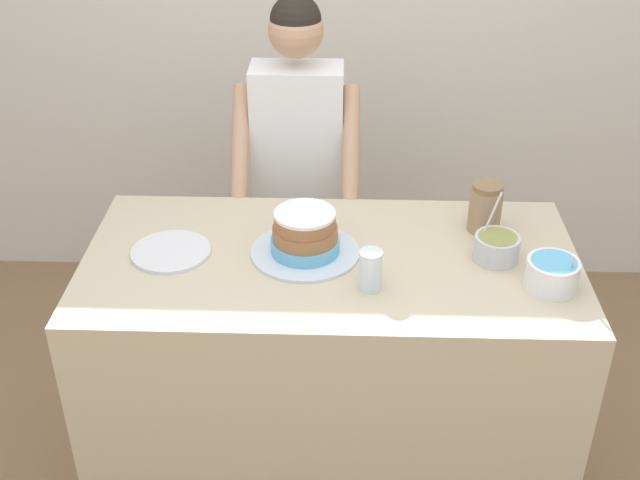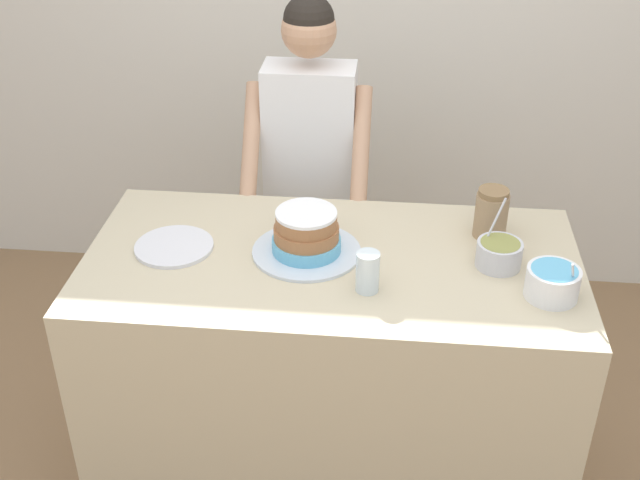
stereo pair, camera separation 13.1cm
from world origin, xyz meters
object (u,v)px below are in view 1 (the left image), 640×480
(frosting_bowl_olive, at_px, (497,247))
(drinking_glass, at_px, (370,270))
(cake, at_px, (305,236))
(frosting_bowl_blue, at_px, (552,273))
(stoneware_jar, at_px, (485,208))
(person_baker, at_px, (298,161))
(ceramic_plate, at_px, (171,252))

(frosting_bowl_olive, bearing_deg, drinking_glass, -156.62)
(cake, bearing_deg, frosting_bowl_blue, -12.60)
(stoneware_jar, bearing_deg, person_baker, 145.22)
(frosting_bowl_blue, bearing_deg, frosting_bowl_olive, 132.73)
(person_baker, xyz_separation_m, frosting_bowl_olive, (0.62, -0.60, 0.02))
(frosting_bowl_blue, xyz_separation_m, ceramic_plate, (-1.10, 0.14, -0.04))
(person_baker, xyz_separation_m, frosting_bowl_blue, (0.75, -0.74, 0.02))
(person_baker, bearing_deg, stoneware_jar, -34.78)
(person_baker, height_order, stoneware_jar, person_baker)
(drinking_glass, bearing_deg, frosting_bowl_olive, 23.38)
(cake, height_order, frosting_bowl_blue, frosting_bowl_blue)
(frosting_bowl_blue, bearing_deg, drinking_glass, -177.78)
(ceramic_plate, bearing_deg, frosting_bowl_blue, -7.34)
(person_baker, distance_m, drinking_glass, 0.80)
(ceramic_plate, bearing_deg, drinking_glass, -15.20)
(frosting_bowl_blue, bearing_deg, ceramic_plate, 172.66)
(person_baker, relative_size, cake, 4.74)
(frosting_bowl_olive, relative_size, stoneware_jar, 1.22)
(frosting_bowl_blue, relative_size, stoneware_jar, 0.93)
(person_baker, xyz_separation_m, stoneware_jar, (0.61, -0.42, 0.05))
(drinking_glass, bearing_deg, stoneware_jar, 42.68)
(person_baker, xyz_separation_m, cake, (0.06, -0.58, 0.03))
(drinking_glass, relative_size, stoneware_jar, 0.75)
(person_baker, distance_m, ceramic_plate, 0.69)
(frosting_bowl_olive, xyz_separation_m, ceramic_plate, (-0.97, -0.00, -0.04))
(cake, height_order, ceramic_plate, cake)
(frosting_bowl_blue, height_order, frosting_bowl_olive, frosting_bowl_olive)
(frosting_bowl_olive, bearing_deg, stoneware_jar, 94.10)
(stoneware_jar, bearing_deg, frosting_bowl_olive, -85.90)
(person_baker, relative_size, frosting_bowl_blue, 10.51)
(cake, distance_m, ceramic_plate, 0.41)
(person_baker, distance_m, cake, 0.59)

